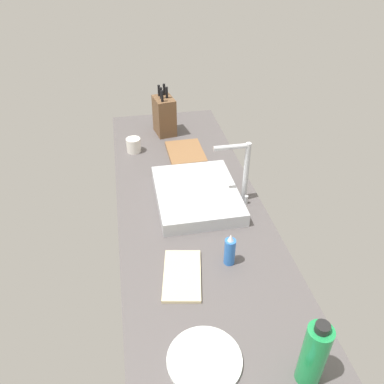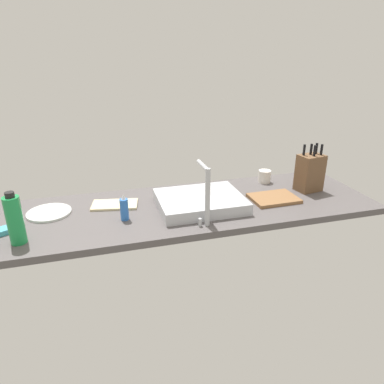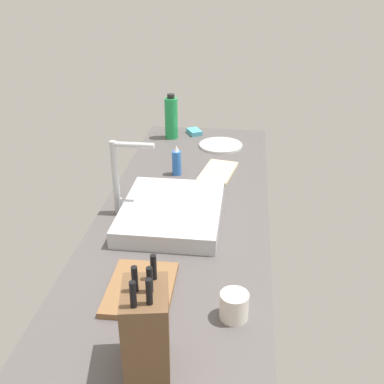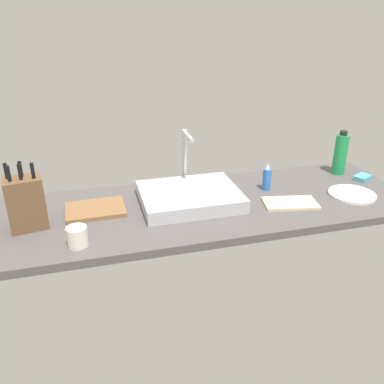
{
  "view_description": "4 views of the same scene",
  "coord_description": "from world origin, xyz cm",
  "px_view_note": "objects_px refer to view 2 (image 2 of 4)",
  "views": [
    {
      "loc": [
        132.59,
        -24.07,
        107.4
      ],
      "look_at": [
        0.41,
        0.64,
        11.3
      ],
      "focal_mm": 36.25,
      "sensor_mm": 36.0,
      "label": 1
    },
    {
      "loc": [
        46.46,
        165.58,
        81.09
      ],
      "look_at": [
        -1.26,
        -3.08,
        9.63
      ],
      "focal_mm": 32.98,
      "sensor_mm": 36.0,
      "label": 2
    },
    {
      "loc": [
        -150.78,
        -22.05,
        89.39
      ],
      "look_at": [
        4.7,
        -2.83,
        10.83
      ],
      "focal_mm": 43.92,
      "sensor_mm": 36.0,
      "label": 3
    },
    {
      "loc": [
        -45.88,
        -156.37,
        83.65
      ],
      "look_at": [
        -4.66,
        -3.57,
        11.93
      ],
      "focal_mm": 37.69,
      "sensor_mm": 36.0,
      "label": 4
    }
  ],
  "objects_px": {
    "faucet": "(206,191)",
    "water_bottle": "(15,220)",
    "dinner_plate": "(49,213)",
    "dish_towel": "(115,205)",
    "sink_basin": "(200,201)",
    "cutting_board": "(274,198)",
    "soap_bottle": "(124,209)",
    "dish_sponge": "(6,230)",
    "coffee_mug": "(264,176)",
    "knife_block": "(310,172)"
  },
  "relations": [
    {
      "from": "dish_towel",
      "to": "dinner_plate",
      "type": "bearing_deg",
      "value": 1.79
    },
    {
      "from": "water_bottle",
      "to": "cutting_board",
      "type": "bearing_deg",
      "value": -174.68
    },
    {
      "from": "knife_block",
      "to": "faucet",
      "type": "bearing_deg",
      "value": 8.97
    },
    {
      "from": "knife_block",
      "to": "coffee_mug",
      "type": "xyz_separation_m",
      "value": [
        0.19,
        -0.19,
        -0.07
      ]
    },
    {
      "from": "knife_block",
      "to": "coffee_mug",
      "type": "relative_size",
      "value": 3.61
    },
    {
      "from": "dinner_plate",
      "to": "dish_towel",
      "type": "bearing_deg",
      "value": -178.21
    },
    {
      "from": "knife_block",
      "to": "dinner_plate",
      "type": "relative_size",
      "value": 1.27
    },
    {
      "from": "dinner_plate",
      "to": "sink_basin",
      "type": "bearing_deg",
      "value": 170.55
    },
    {
      "from": "knife_block",
      "to": "soap_bottle",
      "type": "distance_m",
      "value": 1.08
    },
    {
      "from": "soap_bottle",
      "to": "coffee_mug",
      "type": "height_order",
      "value": "soap_bottle"
    },
    {
      "from": "knife_block",
      "to": "soap_bottle",
      "type": "height_order",
      "value": "knife_block"
    },
    {
      "from": "dish_sponge",
      "to": "dish_towel",
      "type": "bearing_deg",
      "value": -161.62
    },
    {
      "from": "cutting_board",
      "to": "water_bottle",
      "type": "xyz_separation_m",
      "value": [
        1.28,
        0.12,
        0.1
      ]
    },
    {
      "from": "dish_towel",
      "to": "faucet",
      "type": "bearing_deg",
      "value": 140.76
    },
    {
      "from": "faucet",
      "to": "soap_bottle",
      "type": "bearing_deg",
      "value": -22.02
    },
    {
      "from": "water_bottle",
      "to": "sink_basin",
      "type": "bearing_deg",
      "value": -170.65
    },
    {
      "from": "knife_block",
      "to": "cutting_board",
      "type": "distance_m",
      "value": 0.29
    },
    {
      "from": "faucet",
      "to": "soap_bottle",
      "type": "distance_m",
      "value": 0.41
    },
    {
      "from": "sink_basin",
      "to": "soap_bottle",
      "type": "height_order",
      "value": "soap_bottle"
    },
    {
      "from": "soap_bottle",
      "to": "dinner_plate",
      "type": "distance_m",
      "value": 0.4
    },
    {
      "from": "cutting_board",
      "to": "dinner_plate",
      "type": "height_order",
      "value": "cutting_board"
    },
    {
      "from": "knife_block",
      "to": "dish_sponge",
      "type": "relative_size",
      "value": 3.07
    },
    {
      "from": "coffee_mug",
      "to": "dish_sponge",
      "type": "height_order",
      "value": "coffee_mug"
    },
    {
      "from": "water_bottle",
      "to": "dinner_plate",
      "type": "height_order",
      "value": "water_bottle"
    },
    {
      "from": "coffee_mug",
      "to": "dinner_plate",
      "type": "bearing_deg",
      "value": 5.46
    },
    {
      "from": "soap_bottle",
      "to": "water_bottle",
      "type": "relative_size",
      "value": 0.58
    },
    {
      "from": "dinner_plate",
      "to": "dish_towel",
      "type": "xyz_separation_m",
      "value": [
        -0.33,
        -0.01,
        0.0
      ]
    },
    {
      "from": "water_bottle",
      "to": "dinner_plate",
      "type": "bearing_deg",
      "value": -110.12
    },
    {
      "from": "cutting_board",
      "to": "water_bottle",
      "type": "height_order",
      "value": "water_bottle"
    },
    {
      "from": "cutting_board",
      "to": "soap_bottle",
      "type": "bearing_deg",
      "value": 1.45
    },
    {
      "from": "dish_sponge",
      "to": "water_bottle",
      "type": "bearing_deg",
      "value": 122.56
    },
    {
      "from": "dish_towel",
      "to": "dish_sponge",
      "type": "distance_m",
      "value": 0.52
    },
    {
      "from": "sink_basin",
      "to": "coffee_mug",
      "type": "xyz_separation_m",
      "value": [
        -0.49,
        -0.25,
        0.01
      ]
    },
    {
      "from": "water_bottle",
      "to": "dish_towel",
      "type": "xyz_separation_m",
      "value": [
        -0.43,
        -0.28,
        -0.1
      ]
    },
    {
      "from": "sink_basin",
      "to": "cutting_board",
      "type": "relative_size",
      "value": 1.75
    },
    {
      "from": "dinner_plate",
      "to": "dish_towel",
      "type": "distance_m",
      "value": 0.33
    },
    {
      "from": "water_bottle",
      "to": "coffee_mug",
      "type": "distance_m",
      "value": 1.41
    },
    {
      "from": "dinner_plate",
      "to": "dish_sponge",
      "type": "bearing_deg",
      "value": 42.33
    },
    {
      "from": "dish_sponge",
      "to": "coffee_mug",
      "type": "bearing_deg",
      "value": -169.08
    },
    {
      "from": "soap_bottle",
      "to": "knife_block",
      "type": "bearing_deg",
      "value": -174.85
    },
    {
      "from": "dish_sponge",
      "to": "soap_bottle",
      "type": "bearing_deg",
      "value": 178.43
    },
    {
      "from": "dinner_plate",
      "to": "coffee_mug",
      "type": "height_order",
      "value": "coffee_mug"
    },
    {
      "from": "faucet",
      "to": "water_bottle",
      "type": "bearing_deg",
      "value": -3.44
    },
    {
      "from": "soap_bottle",
      "to": "dish_sponge",
      "type": "relative_size",
      "value": 1.51
    },
    {
      "from": "sink_basin",
      "to": "dish_towel",
      "type": "distance_m",
      "value": 0.46
    },
    {
      "from": "dinner_plate",
      "to": "dish_towel",
      "type": "relative_size",
      "value": 0.92
    },
    {
      "from": "coffee_mug",
      "to": "cutting_board",
      "type": "bearing_deg",
      "value": 74.21
    },
    {
      "from": "sink_basin",
      "to": "soap_bottle",
      "type": "relative_size",
      "value": 3.25
    },
    {
      "from": "knife_block",
      "to": "dish_towel",
      "type": "distance_m",
      "value": 1.12
    },
    {
      "from": "knife_block",
      "to": "dish_towel",
      "type": "xyz_separation_m",
      "value": [
        1.11,
        -0.08,
        -0.1
      ]
    }
  ]
}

